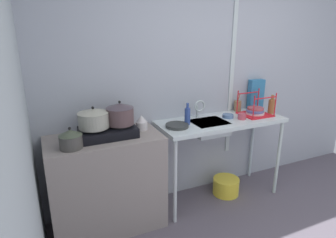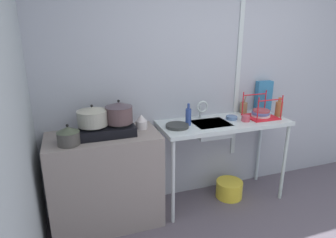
{
  "view_description": "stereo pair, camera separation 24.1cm",
  "coord_description": "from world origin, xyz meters",
  "px_view_note": "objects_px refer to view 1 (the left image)",
  "views": [
    {
      "loc": [
        -1.75,
        -0.89,
        1.84
      ],
      "look_at": [
        -0.66,
        1.51,
        1.0
      ],
      "focal_mm": 30.92,
      "sensor_mm": 36.0,
      "label": 1
    },
    {
      "loc": [
        -1.52,
        -0.98,
        1.84
      ],
      "look_at": [
        -0.66,
        1.51,
        1.0
      ],
      "focal_mm": 30.92,
      "sensor_mm": 36.0,
      "label": 2
    }
  ],
  "objects_px": {
    "faucet": "(199,107)",
    "sink_basin": "(209,127)",
    "utensil_jar": "(238,106)",
    "bucket_on_floor": "(226,186)",
    "pot_on_left_burner": "(94,118)",
    "dish_rack": "(255,111)",
    "cup_by_rack": "(242,116)",
    "bottle_by_rack": "(272,106)",
    "small_bowl_on_drainboard": "(228,116)",
    "pot_on_right_burner": "(120,114)",
    "percolator": "(142,123)",
    "cereal_box": "(256,94)",
    "bottle_by_sink": "(187,116)",
    "frying_pan": "(177,126)",
    "stove": "(108,132)",
    "pot_beside_stove": "(71,139)"
  },
  "relations": [
    {
      "from": "small_bowl_on_drainboard",
      "to": "bottle_by_sink",
      "type": "relative_size",
      "value": 0.54
    },
    {
      "from": "faucet",
      "to": "dish_rack",
      "type": "distance_m",
      "value": 0.65
    },
    {
      "from": "cup_by_rack",
      "to": "bottle_by_sink",
      "type": "relative_size",
      "value": 0.39
    },
    {
      "from": "pot_on_left_burner",
      "to": "cup_by_rack",
      "type": "relative_size",
      "value": 3.08
    },
    {
      "from": "percolator",
      "to": "bottle_by_sink",
      "type": "bearing_deg",
      "value": -5.89
    },
    {
      "from": "pot_on_left_burner",
      "to": "stove",
      "type": "bearing_deg",
      "value": -0.0
    },
    {
      "from": "utensil_jar",
      "to": "bucket_on_floor",
      "type": "bearing_deg",
      "value": -139.73
    },
    {
      "from": "pot_on_right_burner",
      "to": "pot_beside_stove",
      "type": "relative_size",
      "value": 1.32
    },
    {
      "from": "pot_on_left_burner",
      "to": "dish_rack",
      "type": "xyz_separation_m",
      "value": [
        1.75,
        -0.01,
        -0.14
      ]
    },
    {
      "from": "frying_pan",
      "to": "cup_by_rack",
      "type": "relative_size",
      "value": 2.62
    },
    {
      "from": "percolator",
      "to": "bottle_by_rack",
      "type": "xyz_separation_m",
      "value": [
        1.52,
        -0.09,
        0.02
      ]
    },
    {
      "from": "pot_on_right_burner",
      "to": "faucet",
      "type": "bearing_deg",
      "value": 8.46
    },
    {
      "from": "pot_on_left_burner",
      "to": "sink_basin",
      "type": "distance_m",
      "value": 1.18
    },
    {
      "from": "cereal_box",
      "to": "bottle_by_sink",
      "type": "bearing_deg",
      "value": -165.48
    },
    {
      "from": "sink_basin",
      "to": "percolator",
      "type": "bearing_deg",
      "value": 174.87
    },
    {
      "from": "pot_on_left_burner",
      "to": "frying_pan",
      "type": "relative_size",
      "value": 1.18
    },
    {
      "from": "cereal_box",
      "to": "pot_on_right_burner",
      "type": "bearing_deg",
      "value": -169.49
    },
    {
      "from": "bottle_by_rack",
      "to": "sink_basin",
      "type": "bearing_deg",
      "value": 178.41
    },
    {
      "from": "stove",
      "to": "bucket_on_floor",
      "type": "xyz_separation_m",
      "value": [
        1.31,
        -0.01,
        -0.86
      ]
    },
    {
      "from": "faucet",
      "to": "sink_basin",
      "type": "bearing_deg",
      "value": -74.15
    },
    {
      "from": "stove",
      "to": "small_bowl_on_drainboard",
      "type": "xyz_separation_m",
      "value": [
        1.3,
        0.03,
        -0.03
      ]
    },
    {
      "from": "pot_on_right_burner",
      "to": "percolator",
      "type": "height_order",
      "value": "pot_on_right_burner"
    },
    {
      "from": "faucet",
      "to": "stove",
      "type": "bearing_deg",
      "value": -172.51
    },
    {
      "from": "percolator",
      "to": "bucket_on_floor",
      "type": "height_order",
      "value": "percolator"
    },
    {
      "from": "faucet",
      "to": "cup_by_rack",
      "type": "xyz_separation_m",
      "value": [
        0.4,
        -0.21,
        -0.1
      ]
    },
    {
      "from": "pot_on_right_burner",
      "to": "bucket_on_floor",
      "type": "bearing_deg",
      "value": -0.27
    },
    {
      "from": "pot_beside_stove",
      "to": "dish_rack",
      "type": "xyz_separation_m",
      "value": [
        1.96,
        0.13,
        -0.04
      ]
    },
    {
      "from": "cup_by_rack",
      "to": "bottle_by_rack",
      "type": "height_order",
      "value": "bottle_by_rack"
    },
    {
      "from": "cup_by_rack",
      "to": "percolator",
      "type": "bearing_deg",
      "value": 173.05
    },
    {
      "from": "pot_on_left_burner",
      "to": "small_bowl_on_drainboard",
      "type": "relative_size",
      "value": 2.24
    },
    {
      "from": "pot_on_left_burner",
      "to": "utensil_jar",
      "type": "distance_m",
      "value": 1.69
    },
    {
      "from": "pot_on_right_burner",
      "to": "faucet",
      "type": "distance_m",
      "value": 0.9
    },
    {
      "from": "pot_on_right_burner",
      "to": "cup_by_rack",
      "type": "xyz_separation_m",
      "value": [
        1.29,
        -0.07,
        -0.17
      ]
    },
    {
      "from": "pot_beside_stove",
      "to": "utensil_jar",
      "type": "relative_size",
      "value": 0.91
    },
    {
      "from": "sink_basin",
      "to": "bottle_by_rack",
      "type": "bearing_deg",
      "value": -1.59
    },
    {
      "from": "sink_basin",
      "to": "dish_rack",
      "type": "distance_m",
      "value": 0.6
    },
    {
      "from": "pot_on_left_burner",
      "to": "bottle_by_rack",
      "type": "bearing_deg",
      "value": -0.85
    },
    {
      "from": "sink_basin",
      "to": "cup_by_rack",
      "type": "distance_m",
      "value": 0.38
    },
    {
      "from": "dish_rack",
      "to": "bottle_by_sink",
      "type": "relative_size",
      "value": 1.42
    },
    {
      "from": "pot_beside_stove",
      "to": "utensil_jar",
      "type": "bearing_deg",
      "value": 10.08
    },
    {
      "from": "dish_rack",
      "to": "pot_on_left_burner",
      "type": "bearing_deg",
      "value": 179.71
    },
    {
      "from": "pot_on_left_burner",
      "to": "faucet",
      "type": "height_order",
      "value": "pot_on_left_burner"
    },
    {
      "from": "pot_beside_stove",
      "to": "sink_basin",
      "type": "height_order",
      "value": "pot_beside_stove"
    },
    {
      "from": "stove",
      "to": "bottle_by_sink",
      "type": "relative_size",
      "value": 2.22
    },
    {
      "from": "stove",
      "to": "pot_beside_stove",
      "type": "distance_m",
      "value": 0.36
    },
    {
      "from": "pot_on_right_burner",
      "to": "utensil_jar",
      "type": "height_order",
      "value": "pot_on_right_burner"
    },
    {
      "from": "sink_basin",
      "to": "small_bowl_on_drainboard",
      "type": "relative_size",
      "value": 3.07
    },
    {
      "from": "dish_rack",
      "to": "small_bowl_on_drainboard",
      "type": "distance_m",
      "value": 0.34
    },
    {
      "from": "bottle_by_rack",
      "to": "cereal_box",
      "type": "relative_size",
      "value": 0.6
    },
    {
      "from": "stove",
      "to": "pot_on_left_burner",
      "type": "bearing_deg",
      "value": 180.0
    }
  ]
}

